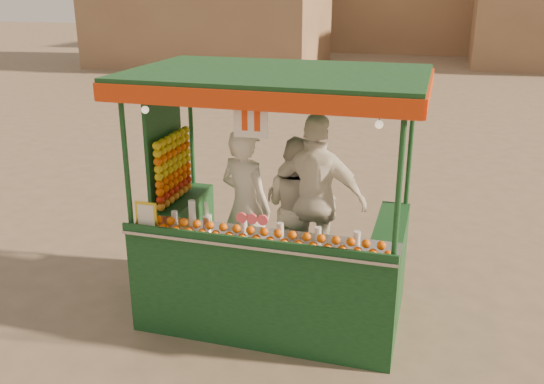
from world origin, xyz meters
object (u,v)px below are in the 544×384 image
(vendor_middle, at_px, (297,207))
(vendor_left, at_px, (246,207))
(juice_cart, at_px, (267,244))
(vendor_right, at_px, (316,201))

(vendor_middle, bearing_deg, vendor_left, 60.96)
(vendor_left, bearing_deg, juice_cart, 171.47)
(juice_cart, bearing_deg, vendor_right, 40.61)
(juice_cart, height_order, vendor_right, juice_cart)
(vendor_left, xyz_separation_m, vendor_middle, (0.50, 0.33, -0.07))
(juice_cart, bearing_deg, vendor_left, 149.14)
(vendor_middle, bearing_deg, vendor_right, -178.22)
(vendor_left, height_order, vendor_middle, vendor_left)
(vendor_left, distance_m, vendor_right, 0.78)
(vendor_left, bearing_deg, vendor_right, -141.59)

